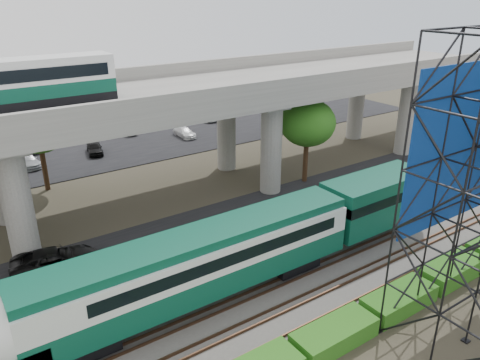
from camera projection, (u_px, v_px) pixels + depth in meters
ground at (266, 306)px, 26.32m from camera, size 140.00×140.00×0.00m
ballast_bed at (246, 287)px, 27.81m from camera, size 90.00×12.00×0.20m
service_road at (179, 231)px, 34.31m from camera, size 90.00×5.00×0.08m
parking_lot at (81, 147)px, 52.23m from camera, size 90.00×18.00×0.08m
harbor_water at (36, 109)px, 69.01m from camera, size 140.00×40.00×0.03m
rail_tracks at (246, 284)px, 27.74m from camera, size 90.00×9.52×0.16m
commuter_train at (232, 251)px, 26.27m from camera, size 29.30×3.06×4.30m
overpass at (133, 108)px, 35.08m from camera, size 80.00×12.00×12.40m
hedge_strip at (334, 334)px, 23.36m from camera, size 34.60×1.80×1.20m
trees at (82, 151)px, 34.08m from camera, size 40.94×16.94×7.69m
suv at (55, 260)px, 29.23m from camera, size 5.64×3.46×1.46m
parked_cars at (79, 144)px, 51.38m from camera, size 38.79×9.46×1.27m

